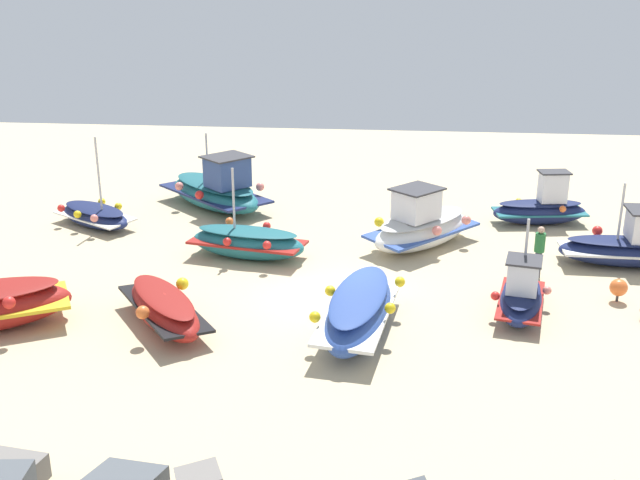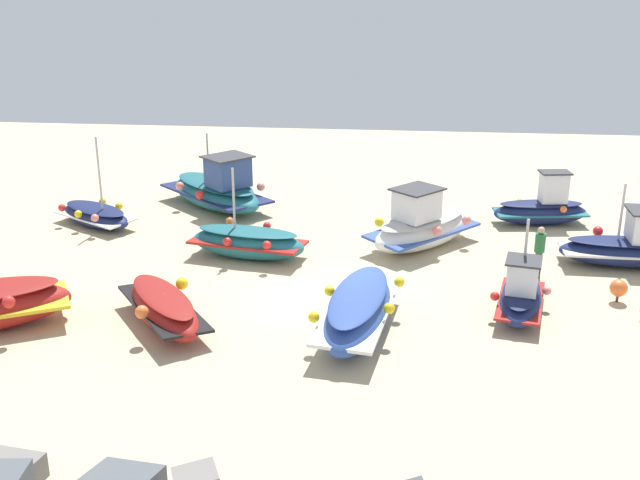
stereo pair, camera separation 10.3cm
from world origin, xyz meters
The scene contains 12 objects.
ground_plane centered at (0.00, 0.00, 0.00)m, with size 49.67×49.67×0.00m, color #C6B289.
fishing_boat_1 centered at (-0.98, 2.14, 0.63)m, with size 2.43×5.03×1.19m.
fishing_boat_2 centered at (-5.46, 0.57, 0.57)m, with size 1.81×3.34×2.78m.
fishing_boat_3 centered at (3.03, -3.05, 0.56)m, with size 4.21×2.45×3.12m.
fishing_boat_4 centered at (-2.79, -4.73, 0.76)m, with size 4.29×4.47×2.23m.
fishing_boat_5 centered at (5.35, -8.50, 0.74)m, with size 5.30×5.12×3.01m.
fishing_boat_6 centered at (-7.39, -7.74, 0.63)m, with size 3.70×1.72×2.07m.
fishing_boat_7 centered at (-9.55, -3.63, 0.67)m, with size 4.36×2.25×2.83m.
fishing_boat_8 centered at (9.42, -5.76, 0.42)m, with size 3.69×2.94×3.52m.
fishing_boat_9 centered at (4.32, 2.29, 0.52)m, with size 3.51×4.07×1.09m.
person_walking centered at (-6.37, -2.20, 0.99)m, with size 0.32×0.32×1.71m.
mooring_buoy_1 centered at (-8.43, -0.60, 0.44)m, with size 0.51×0.51×0.70m.
Camera 2 is at (-1.94, 20.84, 9.32)m, focal length 43.23 mm.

